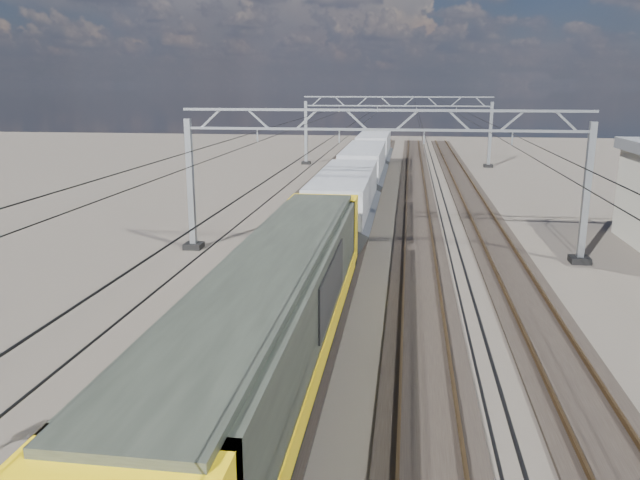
# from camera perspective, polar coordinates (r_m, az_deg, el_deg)

# --- Properties ---
(ground) EXTENTS (160.00, 160.00, 0.00)m
(ground) POSITION_cam_1_polar(r_m,az_deg,el_deg) (27.14, 4.96, -3.63)
(ground) COLOR black
(ground) RESTS_ON ground
(track_outer_west) EXTENTS (2.60, 140.00, 0.30)m
(track_outer_west) POSITION_cam_1_polar(r_m,az_deg,el_deg) (28.05, -7.38, -2.95)
(track_outer_west) COLOR black
(track_outer_west) RESTS_ON ground
(track_loco) EXTENTS (2.60, 140.00, 0.30)m
(track_loco) POSITION_cam_1_polar(r_m,az_deg,el_deg) (27.29, 0.76, -3.32)
(track_loco) COLOR black
(track_loco) RESTS_ON ground
(track_inner_east) EXTENTS (2.60, 140.00, 0.30)m
(track_inner_east) POSITION_cam_1_polar(r_m,az_deg,el_deg) (27.10, 9.20, -3.63)
(track_inner_east) COLOR black
(track_inner_east) RESTS_ON ground
(track_outer_east) EXTENTS (2.60, 140.00, 0.30)m
(track_outer_east) POSITION_cam_1_polar(r_m,az_deg,el_deg) (27.50, 17.57, -3.85)
(track_outer_east) COLOR black
(track_outer_east) RESTS_ON ground
(catenary_gantry_mid) EXTENTS (19.90, 0.90, 7.11)m
(catenary_gantry_mid) POSITION_cam_1_polar(r_m,az_deg,el_deg) (30.18, 5.54, 5.76)
(catenary_gantry_mid) COLOR gray
(catenary_gantry_mid) RESTS_ON ground
(catenary_gantry_far) EXTENTS (19.90, 0.90, 7.11)m
(catenary_gantry_far) POSITION_cam_1_polar(r_m,az_deg,el_deg) (66.00, 7.00, 10.13)
(catenary_gantry_far) COLOR gray
(catenary_gantry_far) RESTS_ON ground
(overhead_wires) EXTENTS (12.03, 140.00, 0.53)m
(overhead_wires) POSITION_cam_1_polar(r_m,az_deg,el_deg) (33.96, 5.93, 9.78)
(overhead_wires) COLOR black
(overhead_wires) RESTS_ON ground
(locomotive) EXTENTS (2.76, 21.10, 3.62)m
(locomotive) POSITION_cam_1_polar(r_m,az_deg,el_deg) (16.43, -4.04, -6.91)
(locomotive) COLOR black
(locomotive) RESTS_ON ground
(hopper_wagon_lead) EXTENTS (3.38, 13.00, 3.25)m
(hopper_wagon_lead) POSITION_cam_1_polar(r_m,az_deg,el_deg) (33.40, 2.26, 3.69)
(hopper_wagon_lead) COLOR black
(hopper_wagon_lead) RESTS_ON ground
(hopper_wagon_mid) EXTENTS (3.38, 13.00, 3.25)m
(hopper_wagon_mid) POSITION_cam_1_polar(r_m,az_deg,el_deg) (47.39, 4.01, 6.71)
(hopper_wagon_mid) COLOR black
(hopper_wagon_mid) RESTS_ON ground
(hopper_wagon_third) EXTENTS (3.38, 13.00, 3.25)m
(hopper_wagon_third) POSITION_cam_1_polar(r_m,az_deg,el_deg) (61.48, 4.97, 8.34)
(hopper_wagon_third) COLOR black
(hopper_wagon_third) RESTS_ON ground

